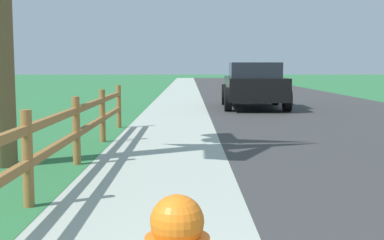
# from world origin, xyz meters

# --- Properties ---
(ground_plane) EXTENTS (120.00, 120.00, 0.00)m
(ground_plane) POSITION_xyz_m (0.00, 25.00, 0.00)
(ground_plane) COLOR #2D723F
(road_asphalt) EXTENTS (7.00, 66.00, 0.01)m
(road_asphalt) POSITION_xyz_m (3.50, 27.00, 0.00)
(road_asphalt) COLOR #383838
(road_asphalt) RESTS_ON ground
(curb_concrete) EXTENTS (6.00, 66.00, 0.01)m
(curb_concrete) POSITION_xyz_m (-3.00, 27.00, 0.00)
(curb_concrete) COLOR #A8B2A4
(curb_concrete) RESTS_ON ground
(grass_verge) EXTENTS (5.00, 66.00, 0.00)m
(grass_verge) POSITION_xyz_m (-4.50, 27.00, 0.01)
(grass_verge) COLOR #2D723F
(grass_verge) RESTS_ON ground
(rail_fence) EXTENTS (0.11, 10.88, 0.98)m
(rail_fence) POSITION_xyz_m (-2.18, 5.60, 0.57)
(rail_fence) COLOR olive
(rail_fence) RESTS_ON ground
(parked_suv_black) EXTENTS (2.17, 4.44, 1.52)m
(parked_suv_black) POSITION_xyz_m (1.60, 16.47, 0.78)
(parked_suv_black) COLOR black
(parked_suv_black) RESTS_ON ground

